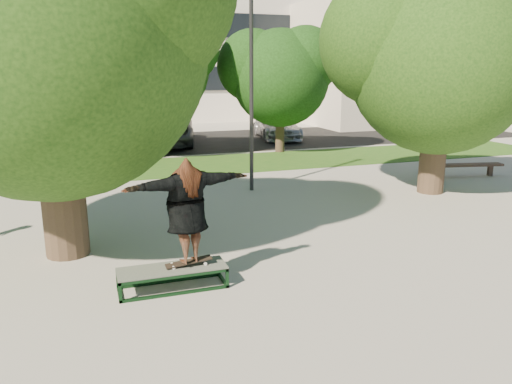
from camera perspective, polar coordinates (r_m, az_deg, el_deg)
name	(u,v)px	position (r m, az deg, el deg)	size (l,w,h in m)	color
ground	(282,247)	(10.46, 2.99, -6.28)	(120.00, 120.00, 0.00)	#A5A298
grass_strip	(215,164)	(19.52, -4.70, 3.19)	(30.00, 4.00, 0.02)	#1C4E16
asphalt_strip	(164,143)	(25.63, -10.51, 5.53)	(40.00, 8.00, 0.01)	black
tree_left	(41,22)	(10.25, -23.32, 17.40)	(6.96, 5.95, 7.12)	#38281E
tree_right	(437,51)	(15.54, 20.01, 14.87)	(6.24, 5.33, 6.51)	#38281E
bg_tree_mid	(148,59)	(21.35, -12.29, 14.65)	(5.76, 4.92, 6.24)	#38281E
bg_tree_right	(279,72)	(22.22, 2.60, 13.54)	(5.04, 4.31, 5.43)	#38281E
lamppost	(251,85)	(14.87, -0.53, 12.11)	(0.25, 0.15, 6.11)	#2D2D30
office_building	(99,9)	(41.35, -17.49, 19.33)	(30.00, 14.12, 16.00)	silver
side_building	(403,64)	(37.93, 16.45, 13.88)	(15.00, 10.00, 8.00)	beige
grind_box	(173,278)	(8.61, -9.52, -9.66)	(1.80, 0.60, 0.38)	black
skater_rig	(187,211)	(8.27, -7.90, -2.13)	(2.25, 1.04, 1.85)	white
bench	(462,166)	(18.59, 22.50, 2.76)	(2.87, 0.96, 0.44)	#503A30
car_silver_a	(81,132)	(24.84, -19.35, 6.49)	(1.80, 4.47, 1.52)	#AEAEB3
car_dark	(85,135)	(23.65, -18.94, 6.18)	(1.60, 4.59, 1.51)	black
car_grey	(166,128)	(24.99, -10.29, 7.16)	(2.63, 5.71, 1.59)	#5A5B60
car_silver_b	(276,126)	(26.87, 2.35, 7.60)	(1.93, 4.75, 1.38)	#BABABF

